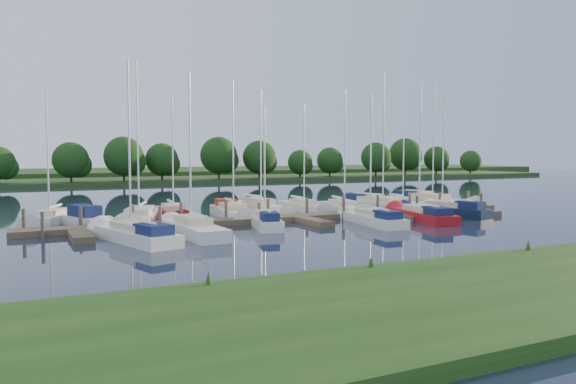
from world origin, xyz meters
name	(u,v)px	position (x,y,z in m)	size (l,w,h in m)	color
ground	(351,233)	(0.00, 0.00, 0.00)	(260.00, 260.00, 0.00)	#1B2336
near_bank	(574,280)	(0.00, -16.00, 0.25)	(90.00, 10.00, 0.50)	#1B4012
dock	(299,218)	(0.00, 7.31, 0.20)	(40.00, 6.00, 0.40)	brown
mooring_pilings	(293,212)	(0.00, 8.43, 0.60)	(38.24, 2.84, 2.00)	#473D33
far_shore	(130,179)	(0.00, 75.00, 0.30)	(180.00, 30.00, 0.60)	#234119
distant_hill	(109,173)	(0.00, 100.00, 0.70)	(220.00, 40.00, 1.40)	#334F22
treeline	(135,160)	(-1.56, 62.00, 4.08)	(144.79, 8.98, 8.11)	#38281C
sailboat_n_0	(51,220)	(-17.13, 14.22, 0.27)	(4.19, 7.70, 9.93)	white
motorboat	(86,221)	(-14.95, 11.50, 0.37)	(3.24, 5.84, 1.86)	white
sailboat_n_2	(140,219)	(-11.12, 11.83, 0.27)	(5.04, 9.74, 12.33)	white
sailboat_n_3	(173,214)	(-8.11, 13.67, 0.28)	(2.38, 7.81, 9.96)	#AB0F18
sailboat_n_4	(232,213)	(-3.75, 11.81, 0.33)	(3.12, 9.04, 11.41)	white
sailboat_n_5	(259,209)	(-0.39, 14.14, 0.29)	(3.03, 8.61, 11.02)	white
sailboat_n_6	(303,208)	(3.90, 14.13, 0.27)	(2.01, 7.81, 9.93)	white
sailboat_n_7	(343,210)	(6.18, 10.90, 0.27)	(3.33, 8.73, 10.97)	white
sailboat_n_8	(379,206)	(10.35, 11.54, 0.34)	(4.53, 10.21, 12.83)	white
sailboat_n_9	(401,204)	(13.96, 12.87, 0.27)	(2.03, 6.70, 8.56)	white
sailboat_n_10	(429,202)	(17.08, 12.62, 0.34)	(3.60, 10.22, 12.80)	white
sailboat_s_0	(134,236)	(-13.28, 2.66, 0.33)	(3.90, 8.63, 10.95)	white
sailboat_s_1	(193,231)	(-9.54, 3.46, 0.29)	(2.39, 8.30, 10.71)	white
sailboat_s_2	(266,223)	(-3.82, 5.08, 0.33)	(3.09, 6.83, 8.88)	white
sailboat_s_3	(373,220)	(3.81, 3.07, 0.32)	(2.52, 7.79, 9.91)	white
sailboat_s_4	(422,216)	(8.73, 3.61, 0.32)	(3.46, 8.70, 10.96)	#AB0F18
sailboat_s_5	(447,212)	(12.61, 5.11, 0.34)	(3.62, 8.05, 10.37)	#101E35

